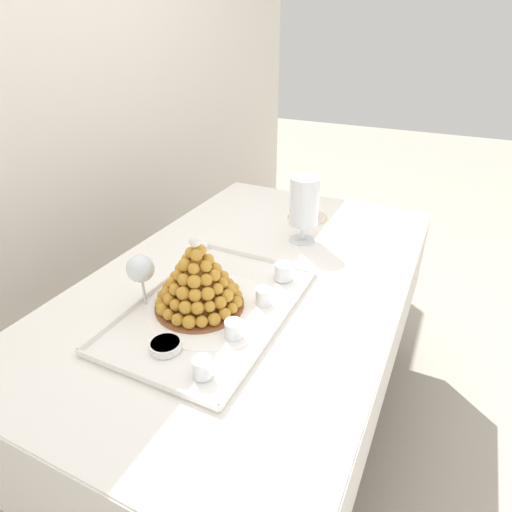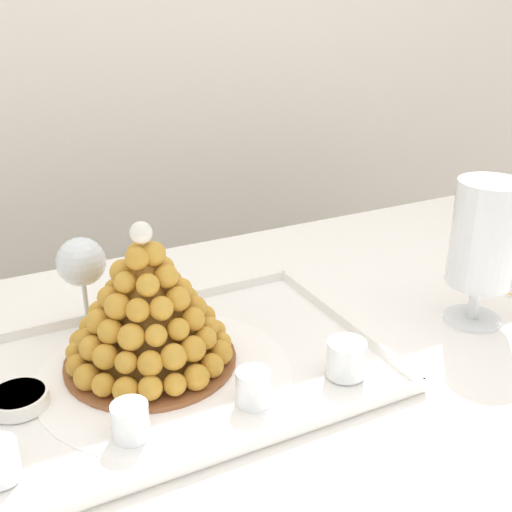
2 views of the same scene
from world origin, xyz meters
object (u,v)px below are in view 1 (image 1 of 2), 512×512
at_px(croquembouche, 198,281).
at_px(dessert_cup_mid_right, 284,272).
at_px(serving_tray, 213,308).
at_px(dessert_cup_mid_left, 234,330).
at_px(dessert_cup_centre, 264,297).
at_px(fruit_tart_plate, 307,215).
at_px(creme_brulee_ramekin, 165,345).
at_px(macaron_goblet, 304,203).
at_px(dessert_cup_left, 202,368).
at_px(wine_glass, 141,270).

height_order(croquembouche, dessert_cup_mid_right, croquembouche).
height_order(serving_tray, dessert_cup_mid_right, dessert_cup_mid_right).
relative_size(dessert_cup_mid_left, dessert_cup_centre, 0.94).
bearing_deg(croquembouche, fruit_tart_plate, -4.84).
distance_m(dessert_cup_mid_left, creme_brulee_ramekin, 0.18).
bearing_deg(macaron_goblet, croquembouche, 167.93).
height_order(croquembouche, dessert_cup_left, croquembouche).
distance_m(dessert_cup_left, dessert_cup_centre, 0.34).
distance_m(croquembouche, dessert_cup_centre, 0.20).
distance_m(dessert_cup_mid_right, macaron_goblet, 0.34).
bearing_deg(macaron_goblet, serving_tray, 171.74).
relative_size(macaron_goblet, fruit_tart_plate, 1.47).
xyz_separation_m(serving_tray, dessert_cup_left, (-0.25, -0.12, 0.03)).
bearing_deg(creme_brulee_ramekin, dessert_cup_mid_right, -17.74).
relative_size(dessert_cup_left, creme_brulee_ramekin, 0.59).
height_order(croquembouche, creme_brulee_ramekin, croquembouche).
bearing_deg(macaron_goblet, fruit_tart_plate, 14.34).
relative_size(dessert_cup_mid_right, creme_brulee_ramekin, 0.70).
relative_size(croquembouche, dessert_cup_mid_left, 5.38).
height_order(fruit_tart_plate, wine_glass, wine_glass).
xyz_separation_m(dessert_cup_centre, macaron_goblet, (0.47, 0.05, 0.13)).
bearing_deg(wine_glass, dessert_cup_centre, -64.33).
bearing_deg(serving_tray, dessert_cup_mid_right, -27.80).
relative_size(serving_tray, dessert_cup_mid_right, 11.10).
xyz_separation_m(dessert_cup_mid_left, creme_brulee_ramekin, (-0.12, 0.14, -0.01)).
height_order(dessert_cup_centre, fruit_tart_plate, dessert_cup_centre).
bearing_deg(serving_tray, wine_glass, 109.76).
distance_m(dessert_cup_centre, creme_brulee_ramekin, 0.33).
distance_m(dessert_cup_mid_left, dessert_cup_centre, 0.18).
relative_size(serving_tray, dessert_cup_mid_left, 13.33).
height_order(dessert_cup_mid_right, creme_brulee_ramekin, dessert_cup_mid_right).
xyz_separation_m(macaron_goblet, fruit_tart_plate, (0.21, 0.05, -0.15)).
height_order(serving_tray, dessert_cup_mid_left, dessert_cup_mid_left).
height_order(dessert_cup_mid_right, macaron_goblet, macaron_goblet).
height_order(serving_tray, croquembouche, croquembouche).
distance_m(croquembouche, wine_glass, 0.17).
height_order(dessert_cup_mid_right, wine_glass, wine_glass).
relative_size(dessert_cup_left, dessert_cup_mid_right, 0.84).
xyz_separation_m(dessert_cup_centre, wine_glass, (-0.16, 0.32, 0.10)).
distance_m(dessert_cup_mid_left, fruit_tart_plate, 0.86).
bearing_deg(fruit_tart_plate, dessert_cup_mid_left, -173.70).
bearing_deg(dessert_cup_mid_left, serving_tray, 53.27).
bearing_deg(dessert_cup_mid_left, fruit_tart_plate, 6.30).
relative_size(serving_tray, dessert_cup_centre, 12.59).
height_order(dessert_cup_left, creme_brulee_ramekin, dessert_cup_left).
relative_size(dessert_cup_centre, macaron_goblet, 0.20).
distance_m(serving_tray, dessert_cup_left, 0.28).
distance_m(serving_tray, macaron_goblet, 0.58).
bearing_deg(dessert_cup_centre, creme_brulee_ramekin, 153.85).
xyz_separation_m(serving_tray, dessert_cup_centre, (0.09, -0.13, 0.03)).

